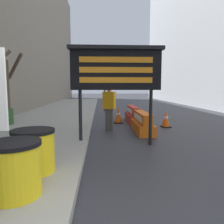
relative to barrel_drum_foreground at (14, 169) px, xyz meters
The scene contains 10 objects.
bare_tree 7.86m from the barrel_drum_foreground, 113.91° to the left, with size 1.77×1.93×4.08m.
barrel_drum_foreground is the anchor object (origin of this frame).
barrel_drum_middle 0.88m from the barrel_drum_foreground, 89.37° to the left, with size 0.78×0.78×0.79m.
message_board 4.02m from the barrel_drum_foreground, 62.62° to the left, with size 2.70×0.36×2.87m.
jersey_barrier_orange_far 5.87m from the barrel_drum_foreground, 60.94° to the left, with size 0.59×2.05×0.77m.
jersey_barrier_red_striped 8.17m from the barrel_drum_foreground, 69.58° to the left, with size 0.53×2.18×0.78m.
traffic_cone_near 7.65m from the barrel_drum_foreground, 74.03° to the left, with size 0.43×0.43×0.77m.
traffic_cone_mid 7.39m from the barrel_drum_foreground, 56.51° to the left, with size 0.41×0.41×0.73m.
traffic_light_near_curb 12.97m from the barrel_drum_foreground, 82.96° to the left, with size 0.28×0.44×3.63m.
pedestrian_worker 5.86m from the barrel_drum_foreground, 74.20° to the left, with size 0.54×0.43×1.78m.
Camera 1 is at (0.37, -2.19, 1.71)m, focal length 35.00 mm.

